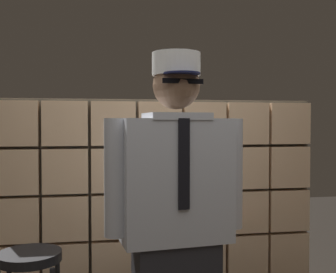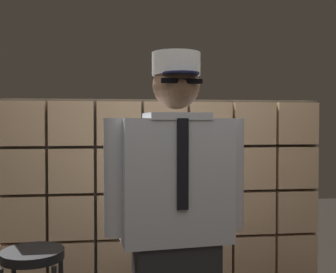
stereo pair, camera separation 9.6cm
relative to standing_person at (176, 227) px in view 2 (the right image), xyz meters
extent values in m
cube|color=#E0B78C|center=(-0.95, 0.91, -0.47)|extent=(0.31, 0.08, 0.31)
cube|color=#E0B78C|center=(-0.61, 0.91, -0.47)|extent=(0.31, 0.08, 0.31)
cube|color=#E0B78C|center=(-0.28, 0.91, -0.47)|extent=(0.31, 0.08, 0.31)
cube|color=#E0B78C|center=(0.05, 0.91, -0.47)|extent=(0.31, 0.08, 0.31)
cube|color=#E0B78C|center=(0.38, 0.91, -0.47)|extent=(0.31, 0.08, 0.31)
cube|color=#E0B78C|center=(0.72, 0.91, -0.47)|extent=(0.31, 0.08, 0.31)
cube|color=#E0B78C|center=(1.05, 0.91, -0.47)|extent=(0.31, 0.08, 0.31)
cube|color=#E0B78C|center=(-0.95, 0.91, -0.14)|extent=(0.31, 0.08, 0.31)
cube|color=#E0B78C|center=(-0.61, 0.91, -0.14)|extent=(0.31, 0.08, 0.31)
cube|color=#E0B78C|center=(-0.28, 0.91, -0.14)|extent=(0.31, 0.08, 0.31)
cube|color=#E0B78C|center=(0.05, 0.91, -0.14)|extent=(0.31, 0.08, 0.31)
cube|color=#E0B78C|center=(0.38, 0.91, -0.14)|extent=(0.31, 0.08, 0.31)
cube|color=#E0B78C|center=(0.72, 0.91, -0.14)|extent=(0.31, 0.08, 0.31)
cube|color=#E0B78C|center=(1.05, 0.91, -0.14)|extent=(0.31, 0.08, 0.31)
cube|color=#E0B78C|center=(-0.95, 0.91, 0.19)|extent=(0.31, 0.08, 0.31)
cube|color=#E0B78C|center=(-0.61, 0.91, 0.19)|extent=(0.31, 0.08, 0.31)
cube|color=#E0B78C|center=(-0.28, 0.91, 0.19)|extent=(0.31, 0.08, 0.31)
cube|color=#E0B78C|center=(0.05, 0.91, 0.19)|extent=(0.31, 0.08, 0.31)
cube|color=#E0B78C|center=(0.38, 0.91, 0.19)|extent=(0.31, 0.08, 0.31)
cube|color=#E0B78C|center=(0.72, 0.91, 0.19)|extent=(0.31, 0.08, 0.31)
cube|color=#E0B78C|center=(1.05, 0.91, 0.19)|extent=(0.31, 0.08, 0.31)
cube|color=#E0B78C|center=(-0.95, 0.91, 0.53)|extent=(0.31, 0.08, 0.31)
cube|color=#E0B78C|center=(-0.61, 0.91, 0.53)|extent=(0.31, 0.08, 0.31)
cube|color=#E0B78C|center=(-0.28, 0.91, 0.53)|extent=(0.31, 0.08, 0.31)
cube|color=#E0B78C|center=(0.05, 0.91, 0.53)|extent=(0.31, 0.08, 0.31)
cube|color=#E0B78C|center=(0.38, 0.91, 0.53)|extent=(0.31, 0.08, 0.31)
cube|color=#E0B78C|center=(0.72, 0.91, 0.53)|extent=(0.31, 0.08, 0.31)
cube|color=#E0B78C|center=(1.05, 0.91, 0.53)|extent=(0.31, 0.08, 0.31)
cube|color=#5B5447|center=(0.05, 0.96, -0.14)|extent=(2.34, 0.02, 1.68)
cube|color=silver|center=(0.00, 0.00, 0.24)|extent=(0.58, 0.30, 0.63)
cube|color=black|center=(0.01, -0.12, 0.33)|extent=(0.06, 0.02, 0.44)
cube|color=silver|center=(0.00, 0.00, 0.56)|extent=(0.33, 0.28, 0.04)
sphere|color=#846047|center=(0.00, 0.00, 0.72)|extent=(0.24, 0.24, 0.24)
ellipsoid|color=black|center=(0.01, -0.05, 0.67)|extent=(0.16, 0.10, 0.11)
cube|color=black|center=(0.01, -0.11, 0.73)|extent=(0.20, 0.04, 0.02)
cylinder|color=#191E47|center=(0.01, -0.09, 0.77)|extent=(0.20, 0.20, 0.01)
cylinder|color=white|center=(0.00, 0.00, 0.82)|extent=(0.24, 0.24, 0.11)
cylinder|color=silver|center=(0.31, 0.04, 0.26)|extent=(0.12, 0.12, 0.58)
cylinder|color=silver|center=(-0.31, -0.03, 0.26)|extent=(0.12, 0.12, 0.58)
cylinder|color=black|center=(-0.76, 0.25, -0.19)|extent=(0.34, 0.34, 0.05)
camera|label=1|loc=(-0.39, -2.06, 0.52)|focal=44.47mm
camera|label=2|loc=(-0.30, -2.07, 0.52)|focal=44.47mm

